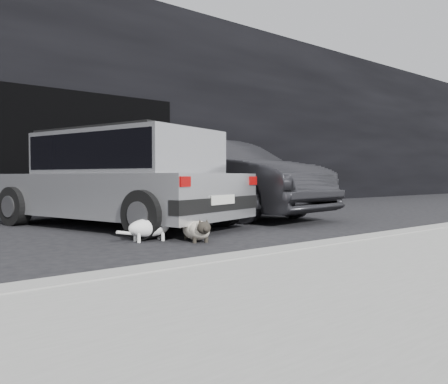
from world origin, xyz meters
TOP-DOWN VIEW (x-y plane):
  - ground at (0.00, 0.00)m, footprint 80.00×80.00m
  - building_facade at (1.00, 6.00)m, footprint 34.00×4.00m
  - garage_opening at (1.00, 3.99)m, footprint 4.00×0.10m
  - curb at (1.00, -2.60)m, footprint 18.00×0.25m
  - silver_hatchback at (0.31, 0.90)m, footprint 2.92×4.32m
  - second_car at (2.51, 1.35)m, footprint 2.21×4.72m
  - cat_siamese at (0.32, -1.12)m, footprint 0.43×0.82m
  - cat_white at (-0.08, -0.76)m, footprint 0.75×0.32m

SIDE VIEW (x-z plane):
  - ground at x=0.00m, z-range 0.00..0.00m
  - curb at x=1.00m, z-range 0.00..0.12m
  - cat_siamese at x=0.32m, z-range -0.01..0.28m
  - cat_white at x=-0.08m, z-range 0.00..0.34m
  - second_car at x=2.51m, z-range 0.00..1.50m
  - silver_hatchback at x=0.31m, z-range 0.07..1.53m
  - garage_opening at x=1.00m, z-range 0.00..2.60m
  - building_facade at x=1.00m, z-range 0.00..5.00m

